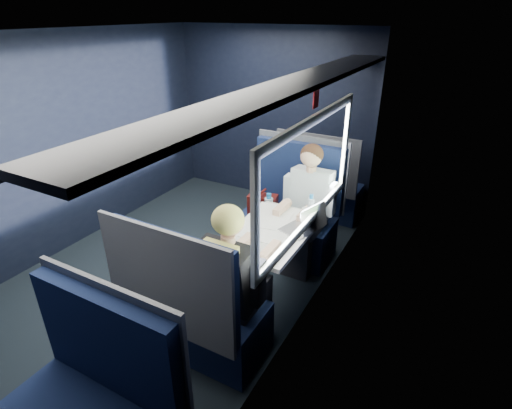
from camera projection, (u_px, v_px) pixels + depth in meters
The scene contains 13 objects.
ground at pixel (182, 267), 4.24m from camera, with size 2.80×4.20×0.01m, color black.
room_shell at pixel (170, 131), 3.58m from camera, with size 3.00×4.40×2.40m.
table at pixel (269, 237), 3.50m from camera, with size 0.62×1.00×0.74m.
seat_bay_near at pixel (289, 216), 4.38m from camera, with size 1.04×0.62×1.26m.
seat_bay_far at pixel (194, 312), 3.00m from camera, with size 1.04×0.62×1.26m.
seat_row_front at pixel (320, 187), 5.11m from camera, with size 1.04×0.51×1.16m.
seat_row_back at pixel (98, 409), 2.28m from camera, with size 1.04×0.51×1.16m.
man at pixel (307, 203), 4.00m from camera, with size 0.53×0.56×1.32m.
woman at pixel (233, 276), 2.89m from camera, with size 0.53×0.56×1.32m.
papers at pixel (270, 222), 3.58m from camera, with size 0.48×0.70×0.01m, color white.
laptop at pixel (307, 224), 3.42m from camera, with size 0.33×0.38×0.24m.
bottle_small at pixel (311, 206), 3.65m from camera, with size 0.06×0.06×0.22m.
cup at pixel (305, 212), 3.66m from camera, with size 0.07×0.07×0.09m, color white.
Camera 1 is at (2.38, -2.70, 2.46)m, focal length 28.00 mm.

